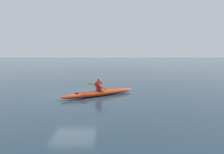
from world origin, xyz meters
name	(u,v)px	position (x,y,z in m)	size (l,w,h in m)	color
ground_plane	(73,96)	(0.00, 0.00, 0.00)	(160.00, 160.00, 0.00)	#233847
kayak	(99,93)	(-1.53, 0.03, 0.16)	(4.25, 2.94, 0.32)	red
kayaker	(99,85)	(-1.49, 0.05, 0.63)	(1.30, 2.06, 0.74)	red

